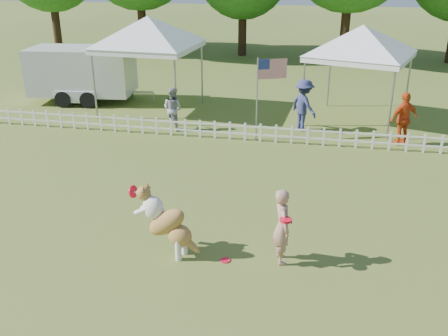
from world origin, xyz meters
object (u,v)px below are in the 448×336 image
(frisbee_on_turf, at_px, (225,260))
(flag_pole, at_px, (257,100))
(dog, at_px, (168,223))
(handler, at_px, (283,226))
(spectator_b, at_px, (304,105))
(spectator_a, at_px, (173,109))
(canopy_tent_right, at_px, (358,76))
(cargo_trailer, at_px, (82,74))
(spectator_c, at_px, (404,119))
(canopy_tent_left, at_px, (150,66))

(frisbee_on_turf, bearing_deg, flag_pole, 93.53)
(dog, relative_size, frisbee_on_turf, 6.97)
(handler, xyz_separation_m, spectator_b, (-0.08, 8.28, 0.12))
(spectator_a, bearing_deg, canopy_tent_right, -142.00)
(dog, bearing_deg, handler, 18.15)
(cargo_trailer, height_order, spectator_c, cargo_trailer)
(frisbee_on_turf, height_order, spectator_a, spectator_a)
(frisbee_on_turf, bearing_deg, spectator_a, 113.85)
(handler, bearing_deg, cargo_trailer, 25.02)
(flag_pole, height_order, spectator_a, flag_pole)
(frisbee_on_turf, distance_m, canopy_tent_left, 11.02)
(canopy_tent_right, xyz_separation_m, spectator_b, (-1.78, -1.43, -0.79))
(frisbee_on_turf, relative_size, canopy_tent_left, 0.06)
(handler, distance_m, cargo_trailer, 13.80)
(flag_pole, bearing_deg, cargo_trailer, 132.09)
(flag_pole, relative_size, spectator_b, 1.51)
(canopy_tent_right, xyz_separation_m, flag_pole, (-3.21, -2.72, -0.34))
(handler, distance_m, flag_pole, 7.17)
(handler, bearing_deg, dog, 78.17)
(cargo_trailer, distance_m, spectator_a, 5.52)
(spectator_a, relative_size, spectator_c, 0.87)
(flag_pole, bearing_deg, spectator_a, 146.68)
(canopy_tent_right, bearing_deg, frisbee_on_turf, -88.64)
(dog, bearing_deg, frisbee_on_turf, 11.22)
(handler, relative_size, canopy_tent_right, 0.46)
(frisbee_on_turf, xyz_separation_m, cargo_trailer, (-8.10, 10.54, 1.11))
(flag_pole, xyz_separation_m, spectator_c, (4.57, 0.44, -0.48))
(cargo_trailer, bearing_deg, handler, -55.55)
(canopy_tent_left, relative_size, spectator_a, 2.37)
(frisbee_on_turf, xyz_separation_m, flag_pole, (-0.45, 7.22, 1.32))
(dog, height_order, spectator_c, spectator_c)
(flag_pole, height_order, spectator_c, flag_pole)
(dog, distance_m, spectator_c, 9.27)
(canopy_tent_left, bearing_deg, canopy_tent_right, 4.64)
(handler, distance_m, dog, 2.23)
(spectator_b, bearing_deg, canopy_tent_left, 35.70)
(frisbee_on_turf, distance_m, flag_pole, 7.35)
(handler, height_order, spectator_a, handler)
(frisbee_on_turf, xyz_separation_m, canopy_tent_right, (2.76, 9.93, 1.65))
(frisbee_on_turf, bearing_deg, dog, 177.83)
(dog, height_order, cargo_trailer, cargo_trailer)
(spectator_c, bearing_deg, canopy_tent_right, -91.31)
(dog, bearing_deg, flag_pole, 97.72)
(spectator_b, bearing_deg, spectator_a, 58.22)
(frisbee_on_turf, relative_size, canopy_tent_right, 0.06)
(cargo_trailer, bearing_deg, spectator_c, -20.42)
(spectator_a, bearing_deg, canopy_tent_left, -36.49)
(spectator_a, bearing_deg, cargo_trailer, -13.42)
(frisbee_on_turf, distance_m, cargo_trailer, 13.34)
(spectator_b, bearing_deg, canopy_tent_right, -93.76)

